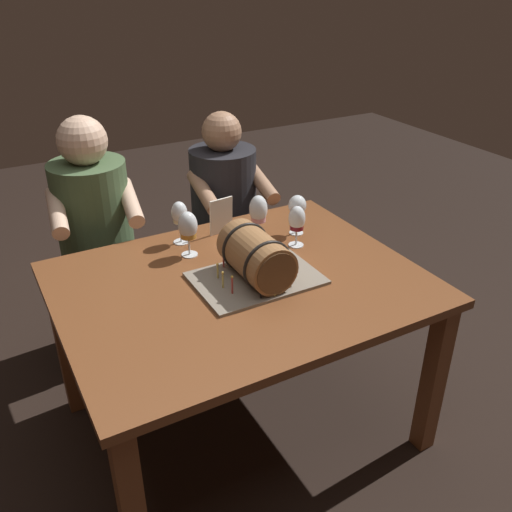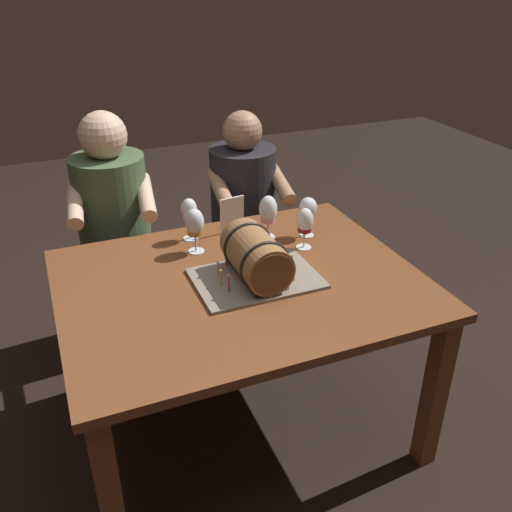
{
  "view_description": "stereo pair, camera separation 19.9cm",
  "coord_description": "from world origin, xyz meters",
  "px_view_note": "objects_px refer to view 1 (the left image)",
  "views": [
    {
      "loc": [
        -0.79,
        -1.56,
        1.77
      ],
      "look_at": [
        0.05,
        -0.02,
        0.82
      ],
      "focal_mm": 38.69,
      "sensor_mm": 36.0,
      "label": 1
    },
    {
      "loc": [
        -0.61,
        -1.65,
        1.77
      ],
      "look_at": [
        0.05,
        -0.02,
        0.82
      ],
      "focal_mm": 38.69,
      "sensor_mm": 36.0,
      "label": 2
    }
  ],
  "objects_px": {
    "dining_table": "(241,302)",
    "wine_glass_red": "(297,220)",
    "person_seated_right": "(225,228)",
    "barrel_cake": "(256,259)",
    "wine_glass_rose": "(258,211)",
    "menu_card": "(221,216)",
    "wine_glass_amber": "(188,227)",
    "wine_glass_white": "(179,215)",
    "wine_glass_empty": "(297,206)",
    "person_seated_left": "(99,250)"
  },
  "relations": [
    {
      "from": "dining_table",
      "to": "wine_glass_red",
      "type": "xyz_separation_m",
      "value": [
        0.33,
        0.14,
        0.21
      ]
    },
    {
      "from": "wine_glass_red",
      "to": "person_seated_right",
      "type": "height_order",
      "value": "person_seated_right"
    },
    {
      "from": "barrel_cake",
      "to": "wine_glass_rose",
      "type": "bearing_deg",
      "value": 59.54
    },
    {
      "from": "menu_card",
      "to": "wine_glass_red",
      "type": "bearing_deg",
      "value": -56.21
    },
    {
      "from": "wine_glass_amber",
      "to": "wine_glass_white",
      "type": "distance_m",
      "value": 0.12
    },
    {
      "from": "barrel_cake",
      "to": "wine_glass_red",
      "type": "distance_m",
      "value": 0.32
    },
    {
      "from": "barrel_cake",
      "to": "wine_glass_red",
      "type": "bearing_deg",
      "value": 30.2
    },
    {
      "from": "wine_glass_rose",
      "to": "wine_glass_red",
      "type": "distance_m",
      "value": 0.18
    },
    {
      "from": "dining_table",
      "to": "wine_glass_empty",
      "type": "height_order",
      "value": "wine_glass_empty"
    },
    {
      "from": "wine_glass_white",
      "to": "menu_card",
      "type": "xyz_separation_m",
      "value": [
        0.19,
        -0.0,
        -0.05
      ]
    },
    {
      "from": "wine_glass_rose",
      "to": "person_seated_left",
      "type": "xyz_separation_m",
      "value": [
        -0.57,
        0.53,
        -0.29
      ]
    },
    {
      "from": "dining_table",
      "to": "wine_glass_empty",
      "type": "bearing_deg",
      "value": 30.69
    },
    {
      "from": "dining_table",
      "to": "barrel_cake",
      "type": "relative_size",
      "value": 2.9
    },
    {
      "from": "wine_glass_rose",
      "to": "wine_glass_white",
      "type": "height_order",
      "value": "wine_glass_rose"
    },
    {
      "from": "wine_glass_rose",
      "to": "dining_table",
      "type": "bearing_deg",
      "value": -129.54
    },
    {
      "from": "barrel_cake",
      "to": "person_seated_left",
      "type": "bearing_deg",
      "value": 114.56
    },
    {
      "from": "person_seated_right",
      "to": "dining_table",
      "type": "bearing_deg",
      "value": -111.99
    },
    {
      "from": "barrel_cake",
      "to": "menu_card",
      "type": "height_order",
      "value": "barrel_cake"
    },
    {
      "from": "barrel_cake",
      "to": "wine_glass_amber",
      "type": "bearing_deg",
      "value": 115.11
    },
    {
      "from": "wine_glass_amber",
      "to": "wine_glass_rose",
      "type": "height_order",
      "value": "same"
    },
    {
      "from": "menu_card",
      "to": "dining_table",
      "type": "bearing_deg",
      "value": -112.9
    },
    {
      "from": "wine_glass_amber",
      "to": "menu_card",
      "type": "relative_size",
      "value": 1.18
    },
    {
      "from": "dining_table",
      "to": "person_seated_left",
      "type": "xyz_separation_m",
      "value": [
        -0.33,
        0.82,
        -0.07
      ]
    },
    {
      "from": "barrel_cake",
      "to": "wine_glass_red",
      "type": "relative_size",
      "value": 2.58
    },
    {
      "from": "wine_glass_rose",
      "to": "wine_glass_red",
      "type": "xyz_separation_m",
      "value": [
        0.1,
        -0.15,
        -0.01
      ]
    },
    {
      "from": "menu_card",
      "to": "person_seated_left",
      "type": "bearing_deg",
      "value": 129.8
    },
    {
      "from": "wine_glass_white",
      "to": "wine_glass_rose",
      "type": "bearing_deg",
      "value": -19.49
    },
    {
      "from": "dining_table",
      "to": "wine_glass_amber",
      "type": "height_order",
      "value": "wine_glass_amber"
    },
    {
      "from": "wine_glass_white",
      "to": "menu_card",
      "type": "relative_size",
      "value": 1.15
    },
    {
      "from": "wine_glass_rose",
      "to": "wine_glass_empty",
      "type": "height_order",
      "value": "wine_glass_rose"
    },
    {
      "from": "dining_table",
      "to": "wine_glass_amber",
      "type": "xyz_separation_m",
      "value": [
        -0.09,
        0.27,
        0.22
      ]
    },
    {
      "from": "wine_glass_amber",
      "to": "person_seated_right",
      "type": "bearing_deg",
      "value": 52.54
    },
    {
      "from": "dining_table",
      "to": "wine_glass_red",
      "type": "bearing_deg",
      "value": 22.62
    },
    {
      "from": "wine_glass_red",
      "to": "wine_glass_white",
      "type": "xyz_separation_m",
      "value": [
        -0.41,
        0.26,
        0.01
      ]
    },
    {
      "from": "wine_glass_amber",
      "to": "wine_glass_white",
      "type": "height_order",
      "value": "wine_glass_amber"
    },
    {
      "from": "wine_glass_amber",
      "to": "wine_glass_empty",
      "type": "height_order",
      "value": "wine_glass_amber"
    },
    {
      "from": "person_seated_left",
      "to": "wine_glass_red",
      "type": "bearing_deg",
      "value": -45.64
    },
    {
      "from": "person_seated_left",
      "to": "dining_table",
      "type": "bearing_deg",
      "value": -67.98
    },
    {
      "from": "barrel_cake",
      "to": "wine_glass_amber",
      "type": "height_order",
      "value": "barrel_cake"
    },
    {
      "from": "barrel_cake",
      "to": "person_seated_left",
      "type": "height_order",
      "value": "person_seated_left"
    },
    {
      "from": "dining_table",
      "to": "wine_glass_red",
      "type": "height_order",
      "value": "wine_glass_red"
    },
    {
      "from": "wine_glass_rose",
      "to": "wine_glass_red",
      "type": "height_order",
      "value": "wine_glass_rose"
    },
    {
      "from": "wine_glass_amber",
      "to": "wine_glass_white",
      "type": "bearing_deg",
      "value": 83.75
    },
    {
      "from": "barrel_cake",
      "to": "wine_glass_empty",
      "type": "distance_m",
      "value": 0.43
    },
    {
      "from": "wine_glass_empty",
      "to": "person_seated_right",
      "type": "xyz_separation_m",
      "value": [
        -0.07,
        0.58,
        -0.33
      ]
    },
    {
      "from": "wine_glass_red",
      "to": "menu_card",
      "type": "distance_m",
      "value": 0.34
    },
    {
      "from": "wine_glass_white",
      "to": "wine_glass_empty",
      "type": "relative_size",
      "value": 1.05
    },
    {
      "from": "wine_glass_red",
      "to": "wine_glass_rose",
      "type": "bearing_deg",
      "value": 123.52
    },
    {
      "from": "barrel_cake",
      "to": "menu_card",
      "type": "distance_m",
      "value": 0.42
    },
    {
      "from": "wine_glass_amber",
      "to": "person_seated_right",
      "type": "relative_size",
      "value": 0.17
    }
  ]
}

